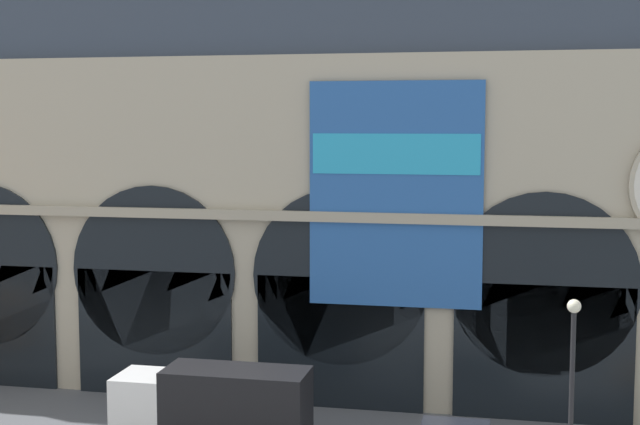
{
  "coord_description": "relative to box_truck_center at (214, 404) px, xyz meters",
  "views": [
    {
      "loc": [
        11.25,
        -32.36,
        12.44
      ],
      "look_at": [
        3.4,
        5.0,
        8.57
      ],
      "focal_mm": 50.08,
      "sensor_mm": 36.0,
      "label": 1
    }
  ],
  "objects": [
    {
      "name": "station_building",
      "position": [
        -0.42,
        8.39,
        7.75
      ],
      "size": [
        44.53,
        5.7,
        19.46
      ],
      "color": "#B2A891",
      "rests_on": "ground"
    },
    {
      "name": "street_lamp_quayside",
      "position": [
        12.94,
        -2.99,
        2.71
      ],
      "size": [
        0.44,
        0.44,
        6.9
      ],
      "color": "black",
      "rests_on": "ground"
    },
    {
      "name": "box_truck_center",
      "position": [
        0.0,
        0.0,
        0.0
      ],
      "size": [
        7.5,
        2.91,
        3.12
      ],
      "color": "white",
      "rests_on": "ground"
    }
  ]
}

